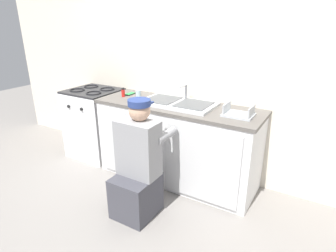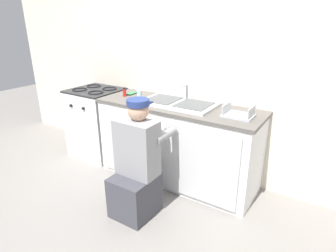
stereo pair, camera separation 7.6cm
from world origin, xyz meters
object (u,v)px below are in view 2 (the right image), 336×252
cell_phone (132,94)px  dish_rack_tray (238,114)px  stove_range (98,122)px  sink_double_basin (178,103)px  plumber_person (136,168)px  spice_bottle_red (125,92)px  water_glass (139,94)px

cell_phone → dish_rack_tray: bearing=-4.9°
stove_range → sink_double_basin: bearing=0.1°
plumber_person → spice_bottle_red: bearing=135.5°
dish_rack_tray → cell_phone: 1.39m
sink_double_basin → cell_phone: sink_double_basin is taller
sink_double_basin → cell_phone: bearing=172.9°
sink_double_basin → stove_range: bearing=-179.9°
sink_double_basin → spice_bottle_red: size_ratio=7.62×
sink_double_basin → plumber_person: (-0.01, -0.72, -0.45)m
stove_range → water_glass: (0.75, -0.02, 0.49)m
stove_range → spice_bottle_red: spice_bottle_red is taller
sink_double_basin → dish_rack_tray: (0.67, -0.03, 0.01)m
dish_rack_tray → spice_bottle_red: dish_rack_tray is taller
stove_range → cell_phone: (0.54, 0.09, 0.45)m
plumber_person → dish_rack_tray: bearing=45.4°
spice_bottle_red → cell_phone: (0.00, 0.13, -0.04)m
plumber_person → stove_range: bearing=149.7°
sink_double_basin → dish_rack_tray: bearing=-2.7°
sink_double_basin → cell_phone: 0.71m
dish_rack_tray → stove_range: bearing=179.1°
sink_double_basin → water_glass: bearing=-177.2°
spice_bottle_red → cell_phone: 0.13m
stove_range → spice_bottle_red: (0.54, -0.04, 0.49)m
plumber_person → spice_bottle_red: size_ratio=10.52×
sink_double_basin → plumber_person: size_ratio=0.72×
water_glass → stove_range: bearing=178.3°
dish_rack_tray → spice_bottle_red: bearing=-179.7°
sink_double_basin → spice_bottle_red: 0.71m
stove_range → dish_rack_tray: size_ratio=3.25×
sink_double_basin → spice_bottle_red: (-0.71, -0.04, 0.03)m
water_glass → spice_bottle_red: bearing=-176.0°
sink_double_basin → spice_bottle_red: sink_double_basin is taller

